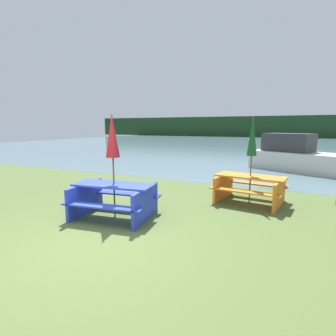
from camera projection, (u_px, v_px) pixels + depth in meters
name	position (u px, v px, depth m)	size (l,w,h in m)	color
ground_plane	(90.00, 244.00, 4.66)	(60.00, 60.00, 0.00)	#516633
water	(265.00, 143.00, 31.98)	(60.00, 50.00, 0.00)	slate
far_treeline	(276.00, 127.00, 49.47)	(80.00, 1.60, 4.00)	#1E3D1E
picnic_table_blue	(114.00, 197.00, 5.99)	(2.00, 1.63, 0.78)	blue
picnic_table_orange	(250.00, 186.00, 7.12)	(1.95, 1.59, 0.75)	orange
umbrella_darkgreen	(252.00, 137.00, 6.91)	(0.26, 0.26, 2.32)	brown
umbrella_crimson	(112.00, 137.00, 5.78)	(0.31, 0.31, 2.33)	brown
boat	(301.00, 157.00, 12.19)	(5.19, 3.63, 1.73)	beige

